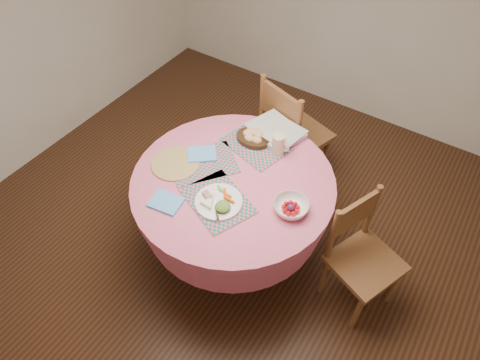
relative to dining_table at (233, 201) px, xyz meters
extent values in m
plane|color=#331C0F|center=(0.00, 0.00, -0.56)|extent=(4.00, 4.00, 0.00)
cylinder|color=#C35B64|center=(0.00, 0.00, 0.17)|extent=(1.24, 1.24, 0.04)
cone|color=#C35B64|center=(0.00, 0.00, 0.00)|extent=(1.24, 1.24, 0.30)
cylinder|color=black|center=(0.00, 0.00, -0.34)|extent=(0.14, 0.14, 0.44)
cylinder|color=black|center=(0.00, 0.00, -0.53)|extent=(0.56, 0.56, 0.06)
cube|color=brown|center=(0.87, 0.14, -0.16)|extent=(0.49, 0.50, 0.04)
cylinder|color=brown|center=(0.95, -0.07, -0.36)|extent=(0.05, 0.05, 0.40)
cylinder|color=brown|center=(1.07, 0.23, -0.36)|extent=(0.05, 0.05, 0.40)
cylinder|color=brown|center=(0.67, 0.04, -0.36)|extent=(0.05, 0.05, 0.40)
cylinder|color=brown|center=(0.79, 0.34, -0.36)|extent=(0.05, 0.05, 0.40)
cylinder|color=brown|center=(0.65, 0.05, 0.07)|extent=(0.05, 0.05, 0.44)
cylinder|color=brown|center=(0.77, 0.35, 0.07)|extent=(0.05, 0.05, 0.44)
cube|color=brown|center=(0.71, 0.20, 0.16)|extent=(0.14, 0.31, 0.21)
cube|color=brown|center=(-0.02, 0.88, -0.09)|extent=(0.56, 0.55, 0.04)
cylinder|color=brown|center=(0.21, 0.99, -0.32)|extent=(0.05, 0.05, 0.46)
cylinder|color=brown|center=(-0.14, 1.10, -0.32)|extent=(0.05, 0.05, 0.46)
cylinder|color=brown|center=(0.11, 0.66, -0.32)|extent=(0.05, 0.05, 0.46)
cylinder|color=brown|center=(-0.25, 0.77, -0.32)|extent=(0.05, 0.05, 0.46)
cylinder|color=brown|center=(0.10, 0.64, 0.16)|extent=(0.05, 0.05, 0.51)
cylinder|color=brown|center=(-0.25, 0.75, 0.16)|extent=(0.05, 0.05, 0.51)
cube|color=brown|center=(-0.08, 0.69, 0.27)|extent=(0.36, 0.14, 0.25)
cube|color=#126761|center=(0.02, -0.18, 0.20)|extent=(0.49, 0.43, 0.01)
cube|color=#126761|center=(-0.23, 0.01, 0.20)|extent=(0.48, 0.50, 0.01)
cube|color=#126761|center=(-0.05, 0.34, 0.20)|extent=(0.46, 0.39, 0.01)
cylinder|color=#A88948|center=(-0.37, -0.09, 0.20)|extent=(0.30, 0.30, 0.01)
cube|color=#59A4E4|center=(-0.22, -0.36, 0.20)|extent=(0.20, 0.17, 0.01)
cube|color=#59A4E4|center=(-0.28, 0.06, 0.21)|extent=(0.23, 0.22, 0.01)
cylinder|color=white|center=(0.03, -0.19, 0.21)|extent=(0.27, 0.27, 0.01)
ellipsoid|color=#356322|center=(0.09, -0.20, 0.23)|extent=(0.12, 0.12, 0.04)
cylinder|color=#F4E9C3|center=(0.02, -0.26, 0.23)|extent=(0.09, 0.09, 0.02)
cube|color=olive|center=(-0.03, -0.23, 0.23)|extent=(0.07, 0.06, 0.02)
cube|color=silver|center=(0.05, -0.22, 0.22)|extent=(0.11, 0.12, 0.00)
cylinder|color=black|center=(-0.08, 0.36, 0.22)|extent=(0.23, 0.23, 0.03)
ellipsoid|color=#F9C87F|center=(-0.12, 0.36, 0.25)|extent=(0.07, 0.06, 0.05)
ellipsoid|color=#F9C87F|center=(-0.06, 0.39, 0.25)|extent=(0.07, 0.06, 0.05)
ellipsoid|color=#F9C87F|center=(-0.04, 0.34, 0.25)|extent=(0.07, 0.06, 0.05)
ellipsoid|color=#F9C87F|center=(-0.09, 0.33, 0.25)|extent=(0.07, 0.06, 0.05)
ellipsoid|color=#F9C87F|center=(-0.08, 0.40, 0.25)|extent=(0.07, 0.06, 0.05)
ellipsoid|color=#F9C87F|center=(-0.12, 0.38, 0.25)|extent=(0.07, 0.06, 0.05)
cylinder|color=beige|center=(0.11, 0.35, 0.27)|extent=(0.08, 0.08, 0.14)
torus|color=beige|center=(0.15, 0.35, 0.27)|extent=(0.07, 0.01, 0.07)
imported|color=white|center=(0.40, -0.02, 0.23)|extent=(0.24, 0.24, 0.06)
sphere|color=red|center=(0.44, -0.02, 0.22)|extent=(0.03, 0.03, 0.03)
sphere|color=red|center=(0.43, 0.01, 0.22)|extent=(0.03, 0.03, 0.03)
sphere|color=red|center=(0.41, 0.02, 0.22)|extent=(0.03, 0.03, 0.03)
sphere|color=red|center=(0.38, 0.02, 0.22)|extent=(0.03, 0.03, 0.03)
sphere|color=red|center=(0.36, 0.00, 0.22)|extent=(0.03, 0.03, 0.03)
sphere|color=red|center=(0.36, -0.03, 0.22)|extent=(0.03, 0.03, 0.03)
sphere|color=red|center=(0.38, -0.05, 0.22)|extent=(0.03, 0.03, 0.03)
sphere|color=red|center=(0.41, -0.05, 0.22)|extent=(0.03, 0.03, 0.03)
sphere|color=red|center=(0.43, -0.04, 0.22)|extent=(0.03, 0.03, 0.03)
sphere|color=#4C1536|center=(0.40, -0.02, 0.22)|extent=(0.05, 0.05, 0.05)
cube|color=silver|center=(0.00, 0.50, 0.22)|extent=(0.41, 0.37, 0.03)
cube|color=silver|center=(0.02, 0.50, 0.24)|extent=(0.36, 0.30, 0.01)
camera|label=1|loc=(0.99, -1.42, 2.10)|focal=32.00mm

